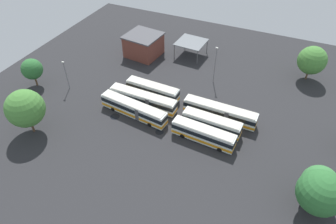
# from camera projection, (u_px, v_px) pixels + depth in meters

# --- Properties ---
(ground_plane) EXTENTS (96.71, 96.71, 0.00)m
(ground_plane) POSITION_uv_depth(u_px,v_px,m) (176.00, 117.00, 65.67)
(ground_plane) COLOR #28282B
(bus_row0_slot0) EXTENTS (15.72, 2.82, 3.42)m
(bus_row0_slot0) POSITION_uv_depth(u_px,v_px,m) (220.00, 112.00, 64.10)
(bus_row0_slot0) COLOR silver
(bus_row0_slot0) RESTS_ON ground_plane
(bus_row0_slot1) EXTENTS (12.17, 2.98, 3.42)m
(bus_row0_slot1) POSITION_uv_depth(u_px,v_px,m) (212.00, 123.00, 61.49)
(bus_row0_slot1) COLOR silver
(bus_row0_slot1) RESTS_ON ground_plane
(bus_row0_slot2) EXTENTS (12.84, 3.33, 3.42)m
(bus_row0_slot2) POSITION_uv_depth(u_px,v_px,m) (203.00, 134.00, 59.19)
(bus_row0_slot2) COLOR silver
(bus_row0_slot2) RESTS_ON ground_plane
(bus_row1_slot0) EXTENTS (12.75, 3.04, 3.42)m
(bus_row1_slot0) POSITION_uv_depth(u_px,v_px,m) (153.00, 90.00, 69.95)
(bus_row1_slot0) COLOR silver
(bus_row1_slot0) RESTS_ON ground_plane
(bus_row1_slot1) EXTENTS (15.72, 2.81, 3.42)m
(bus_row1_slot1) POSITION_uv_depth(u_px,v_px,m) (143.00, 99.00, 67.36)
(bus_row1_slot1) COLOR silver
(bus_row1_slot1) RESTS_ON ground_plane
(bus_row1_slot2) EXTENTS (15.88, 4.39, 3.42)m
(bus_row1_slot2) POSITION_uv_depth(u_px,v_px,m) (134.00, 109.00, 64.88)
(bus_row1_slot2) COLOR silver
(bus_row1_slot2) RESTS_ON ground_plane
(depot_building) EXTENTS (9.85, 9.61, 6.06)m
(depot_building) POSITION_uv_depth(u_px,v_px,m) (144.00, 45.00, 83.53)
(depot_building) COLOR brown
(depot_building) RESTS_ON ground_plane
(maintenance_shelter) EXTENTS (7.91, 7.84, 4.08)m
(maintenance_shelter) POSITION_uv_depth(u_px,v_px,m) (191.00, 42.00, 82.89)
(maintenance_shelter) COLOR slate
(maintenance_shelter) RESTS_ON ground_plane
(lamp_post_near_entrance) EXTENTS (0.56, 0.28, 9.54)m
(lamp_post_near_entrance) POSITION_uv_depth(u_px,v_px,m) (215.00, 64.00, 72.20)
(lamp_post_near_entrance) COLOR slate
(lamp_post_near_entrance) RESTS_ON ground_plane
(lamp_post_far_corner) EXTENTS (0.56, 0.28, 7.40)m
(lamp_post_far_corner) POSITION_uv_depth(u_px,v_px,m) (66.00, 74.00, 70.91)
(lamp_post_far_corner) COLOR slate
(lamp_post_far_corner) RESTS_ON ground_plane
(tree_west_edge) EXTENTS (4.96, 4.96, 7.11)m
(tree_west_edge) POSITION_uv_depth(u_px,v_px,m) (32.00, 69.00, 71.51)
(tree_west_edge) COLOR brown
(tree_west_edge) RESTS_ON ground_plane
(tree_northwest) EXTENTS (5.68, 5.68, 7.52)m
(tree_northwest) POSITION_uv_depth(u_px,v_px,m) (320.00, 183.00, 47.05)
(tree_northwest) COLOR brown
(tree_northwest) RESTS_ON ground_plane
(tree_northeast) EXTENTS (7.49, 7.49, 9.87)m
(tree_northeast) POSITION_uv_depth(u_px,v_px,m) (25.00, 108.00, 58.38)
(tree_northeast) COLOR brown
(tree_northeast) RESTS_ON ground_plane
(tree_south_edge) EXTENTS (7.03, 7.03, 8.81)m
(tree_south_edge) POSITION_uv_depth(u_px,v_px,m) (320.00, 193.00, 45.04)
(tree_south_edge) COLOR brown
(tree_south_edge) RESTS_ON ground_plane
(tree_east_edge) EXTENTS (6.84, 6.84, 8.80)m
(tree_east_edge) POSITION_uv_depth(u_px,v_px,m) (312.00, 60.00, 73.05)
(tree_east_edge) COLOR brown
(tree_east_edge) RESTS_ON ground_plane
(puddle_near_shelter) EXTENTS (1.70, 1.70, 0.01)m
(puddle_near_shelter) POSITION_uv_depth(u_px,v_px,m) (226.00, 111.00, 67.05)
(puddle_near_shelter) COLOR black
(puddle_near_shelter) RESTS_ON ground_plane
(puddle_back_corner) EXTENTS (1.75, 1.75, 0.01)m
(puddle_back_corner) POSITION_uv_depth(u_px,v_px,m) (159.00, 132.00, 62.18)
(puddle_back_corner) COLOR black
(puddle_back_corner) RESTS_ON ground_plane
(puddle_between_rows) EXTENTS (2.07, 2.07, 0.01)m
(puddle_between_rows) POSITION_uv_depth(u_px,v_px,m) (115.00, 117.00, 65.76)
(puddle_between_rows) COLOR black
(puddle_between_rows) RESTS_ON ground_plane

